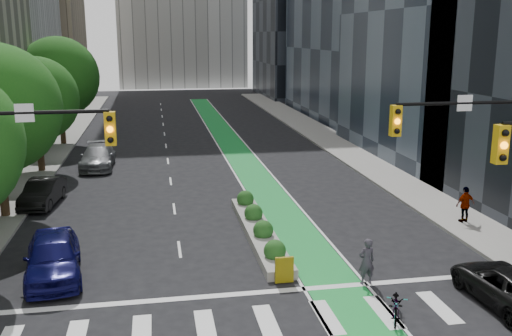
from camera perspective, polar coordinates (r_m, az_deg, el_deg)
name	(u,v)px	position (r m, az deg, el deg)	size (l,w,h in m)	color
ground	(262,308)	(20.00, 0.56, -13.85)	(160.00, 160.00, 0.00)	black
sidewalk_left	(38,162)	(44.26, -20.95, 0.55)	(3.60, 90.00, 0.15)	gray
sidewalk_right	(349,151)	(46.00, 9.27, 1.71)	(3.60, 90.00, 0.15)	gray
bike_lane_paint	(231,144)	(48.77, -2.52, 2.44)	(2.20, 70.00, 0.01)	#1A9139
building_tan_far	(24,5)	(85.24, -22.19, 14.88)	(14.00, 16.00, 26.00)	tan
building_dark_end	(309,1)	(88.76, 5.32, 16.30)	(14.00, 18.00, 28.00)	black
tree_midfar	(36,99)	(40.45, -21.16, 6.43)	(5.60, 5.60, 7.76)	black
tree_far	(59,77)	(50.20, -19.13, 8.59)	(6.60, 6.60, 9.00)	black
signal_right	(499,158)	(22.02, 23.12, 0.90)	(5.82, 0.51, 7.20)	black
median_planter	(259,228)	(26.43, 0.29, -6.07)	(1.20, 10.26, 1.10)	gray
bicycle	(396,305)	(19.67, 13.86, -13.16)	(0.65, 1.86, 0.97)	gray
cyclist	(367,261)	(21.80, 11.00, -9.16)	(0.65, 0.43, 1.78)	#332F39
parked_car_left_near	(53,256)	(23.28, -19.64, -8.33)	(2.02, 5.01, 1.71)	#0B0B45
parked_car_left_mid	(43,192)	(33.12, -20.55, -2.31)	(1.52, 4.37, 1.44)	black
parked_car_left_far	(98,157)	(41.24, -15.55, 1.07)	(2.18, 5.37, 1.56)	slate
parked_car_right	(507,285)	(21.86, 23.81, -10.68)	(2.18, 4.73, 1.32)	black
pedestrian_far	(465,204)	(29.57, 20.20, -3.44)	(1.04, 0.43, 1.78)	gray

